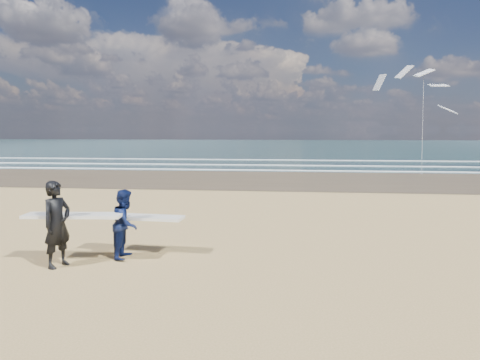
# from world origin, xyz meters

# --- Properties ---
(ocean) EXTENTS (220.00, 100.00, 0.02)m
(ocean) POSITION_xyz_m (20.00, 72.00, 0.01)
(ocean) COLOR #1C3B3D
(ocean) RESTS_ON ground
(foam_breakers) EXTENTS (220.00, 11.70, 0.05)m
(foam_breakers) POSITION_xyz_m (20.00, 28.10, 0.05)
(foam_breakers) COLOR white
(foam_breakers) RESTS_ON ground
(surfer_near) EXTENTS (2.24, 1.12, 1.92)m
(surfer_near) POSITION_xyz_m (0.74, -0.14, 0.98)
(surfer_near) COLOR black
(surfer_near) RESTS_ON ground
(surfer_far) EXTENTS (2.23, 1.09, 1.64)m
(surfer_far) POSITION_xyz_m (1.98, 0.68, 0.83)
(surfer_far) COLOR #0B1642
(surfer_far) RESTS_ON ground
(kite_1) EXTENTS (6.60, 4.83, 8.64)m
(kite_1) POSITION_xyz_m (15.68, 24.43, 5.05)
(kite_1) COLOR slate
(kite_1) RESTS_ON ground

